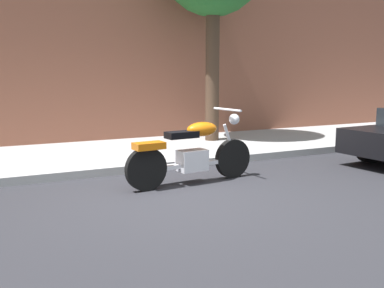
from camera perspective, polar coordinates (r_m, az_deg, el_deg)
name	(u,v)px	position (r m, az deg, el deg)	size (l,w,h in m)	color
ground_plane	(173,197)	(6.00, -2.48, -6.91)	(60.00, 60.00, 0.00)	#28282D
sidewalk	(108,155)	(8.91, -10.82, -1.38)	(22.92, 3.14, 0.14)	#9D9D9D
motorcycle	(192,153)	(6.64, -0.04, -1.22)	(2.17, 0.70, 1.13)	black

